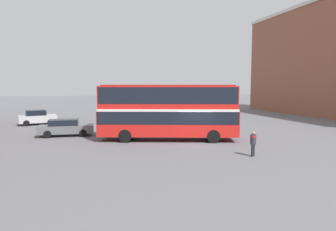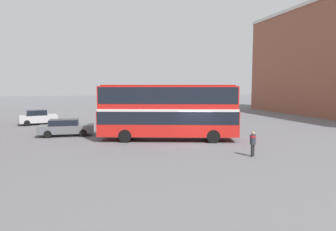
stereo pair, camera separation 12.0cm
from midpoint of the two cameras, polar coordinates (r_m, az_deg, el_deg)
ground_plane at (r=23.19m, az=4.93°, el=-5.30°), size 240.00×240.00×0.00m
double_decker_bus at (r=24.09m, az=-0.14°, el=1.32°), size 11.30×5.56×4.49m
pedestrian_foreground at (r=19.45m, az=15.75°, el=-4.71°), size 0.55×0.55×1.58m
parked_car_kerb_near at (r=37.19m, az=-23.73°, el=-0.33°), size 4.29×2.74×1.67m
parked_car_kerb_far at (r=27.83m, az=-19.03°, el=-2.18°), size 4.71×1.86×1.47m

